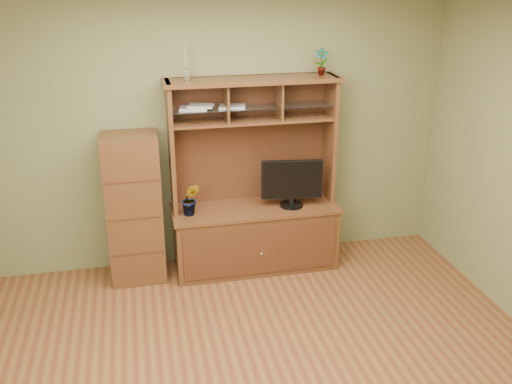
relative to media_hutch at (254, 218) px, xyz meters
name	(u,v)px	position (x,y,z in m)	size (l,w,h in m)	color
room	(271,211)	(-0.26, -1.73, 0.83)	(4.54, 4.04, 2.74)	brown
media_hutch	(254,218)	(0.00, 0.00, 0.00)	(1.66, 0.61, 1.90)	#472614
monitor	(292,182)	(0.36, -0.08, 0.38)	(0.60, 0.23, 0.47)	black
orchid_plant	(191,199)	(-0.64, -0.08, 0.29)	(0.18, 0.14, 0.32)	#3B5E20
top_plant	(321,62)	(0.66, 0.08, 1.51)	(0.13, 0.09, 0.25)	#446F26
reed_diffuser	(186,67)	(-0.60, 0.08, 1.50)	(0.06, 0.06, 0.31)	silver
magazines	(208,107)	(-0.42, 0.08, 1.13)	(0.64, 0.24, 0.04)	#A7A7AB
side_cabinet	(134,209)	(-1.16, 0.02, 0.20)	(0.51, 0.47, 1.44)	#472614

